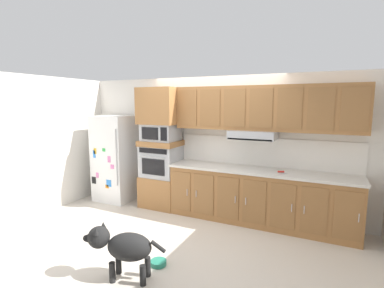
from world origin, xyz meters
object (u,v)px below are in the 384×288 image
Objects in this scene: refrigerator at (116,158)px; dog_food_bowl at (158,263)px; microwave at (161,132)px; built_in_oven at (161,161)px; screwdriver at (281,172)px; dog at (122,246)px.

dog_food_bowl is (2.15, -1.77, -0.85)m from refrigerator.
refrigerator is 2.91m from dog_food_bowl.
microwave is 3.22× the size of dog_food_bowl.
dog_food_bowl is at bearing -59.60° from built_in_oven.
microwave is 2.32m from screwdriver.
dog_food_bowl is (1.08, -1.84, -0.87)m from built_in_oven.
screwdriver is at bearing -139.13° from dog.
microwave is 2.63m from dog.
refrigerator is at bearing -179.83° from screwdriver.
built_in_oven is at bearing 3.63° from refrigerator.
refrigerator is 2.95m from dog.
microwave is 0.66× the size of dog.
microwave is at bearing 178.54° from screwdriver.
screwdriver is (2.26, -0.06, -0.53)m from microwave.
microwave is (0.00, -0.00, 0.56)m from built_in_oven.
refrigerator is at bearing -176.37° from built_in_oven.
microwave reaches higher than screwdriver.
dog_food_bowl is (0.22, 0.41, -0.37)m from dog.
screwdriver is 0.82× the size of dog_food_bowl.
refrigerator reaches higher than screwdriver.
screwdriver reaches higher than dog_food_bowl.
dog_food_bowl is at bearing -39.55° from refrigerator.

